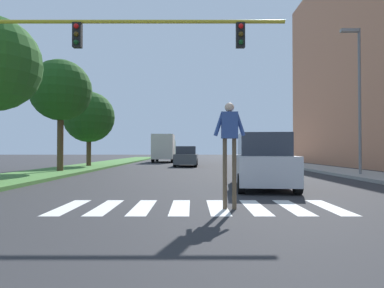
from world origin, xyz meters
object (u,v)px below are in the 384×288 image
(traffic_light_gantry, at_px, (77,57))
(suv_crossing, at_px, (262,162))
(tree_far, at_px, (60,91))
(sedan_distant, at_px, (185,155))
(sedan_midblock, at_px, (186,157))
(pedestrian_performer, at_px, (229,138))
(tree_distant, at_px, (89,117))
(street_lamp_right, at_px, (357,88))
(truck_box_delivery, at_px, (164,148))

(traffic_light_gantry, xyz_separation_m, suv_crossing, (6.28, 1.51, -3.46))
(tree_far, bearing_deg, sedan_distant, 68.36)
(sedan_midblock, bearing_deg, pedestrian_performer, -86.16)
(tree_distant, distance_m, street_lamp_right, 19.01)
(truck_box_delivery, bearing_deg, tree_distant, -113.15)
(street_lamp_right, xyz_separation_m, sedan_distant, (-9.28, 20.63, -3.80))
(tree_far, height_order, street_lamp_right, street_lamp_right)
(traffic_light_gantry, bearing_deg, pedestrian_performer, -32.36)
(pedestrian_performer, bearing_deg, sedan_midblock, 93.84)
(tree_distant, relative_size, pedestrian_performer, 2.35)
(traffic_light_gantry, bearing_deg, tree_distant, 106.17)
(street_lamp_right, height_order, sedan_distant, street_lamp_right)
(street_lamp_right, xyz_separation_m, sedan_midblock, (-9.01, 11.11, -3.81))
(tree_far, xyz_separation_m, sedan_midblock, (7.37, 8.38, -4.14))
(truck_box_delivery, bearing_deg, traffic_light_gantry, -91.09)
(tree_far, bearing_deg, pedestrian_performer, -53.70)
(suv_crossing, bearing_deg, tree_far, 144.38)
(traffic_light_gantry, height_order, truck_box_delivery, traffic_light_gantry)
(pedestrian_performer, xyz_separation_m, suv_crossing, (1.70, 4.41, -0.73))
(tree_far, distance_m, tree_distant, 6.44)
(pedestrian_performer, distance_m, suv_crossing, 4.78)
(sedan_midblock, bearing_deg, tree_distant, -165.25)
(sedan_midblock, bearing_deg, traffic_light_gantry, -100.50)
(pedestrian_performer, height_order, truck_box_delivery, truck_box_delivery)
(sedan_distant, bearing_deg, tree_distant, -122.67)
(tree_distant, bearing_deg, street_lamp_right, -28.59)
(sedan_midblock, bearing_deg, street_lamp_right, -50.95)
(sedan_midblock, height_order, truck_box_delivery, truck_box_delivery)
(tree_far, relative_size, traffic_light_gantry, 0.68)
(tree_distant, bearing_deg, sedan_distant, 57.33)
(traffic_light_gantry, relative_size, truck_box_delivery, 1.57)
(tree_far, distance_m, sedan_distant, 19.70)
(pedestrian_performer, relative_size, truck_box_delivery, 0.40)
(pedestrian_performer, bearing_deg, tree_far, 126.30)
(sedan_distant, bearing_deg, traffic_light_gantry, -96.27)
(sedan_distant, bearing_deg, suv_crossing, -82.53)
(tree_far, height_order, traffic_light_gantry, tree_far)
(tree_distant, bearing_deg, tree_far, -87.32)
(pedestrian_performer, height_order, sedan_midblock, pedestrian_performer)
(tree_far, distance_m, traffic_light_gantry, 9.91)
(tree_far, height_order, tree_distant, tree_far)
(traffic_light_gantry, bearing_deg, sedan_midblock, 79.50)
(street_lamp_right, relative_size, sedan_distant, 1.68)
(street_lamp_right, relative_size, suv_crossing, 1.58)
(sedan_midblock, bearing_deg, tree_far, -131.32)
(pedestrian_performer, xyz_separation_m, sedan_distant, (-1.63, 29.79, -0.86))
(tree_distant, relative_size, traffic_light_gantry, 0.60)
(tree_distant, xyz_separation_m, street_lamp_right, (16.68, -9.09, 0.61))
(tree_distant, distance_m, truck_box_delivery, 12.84)
(tree_distant, xyz_separation_m, sedan_distant, (7.40, 11.54, -3.19))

